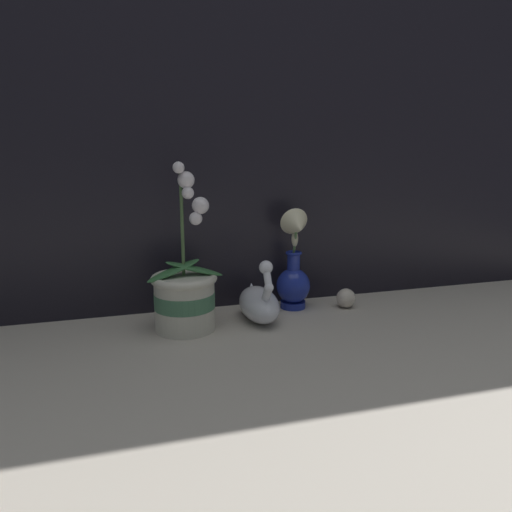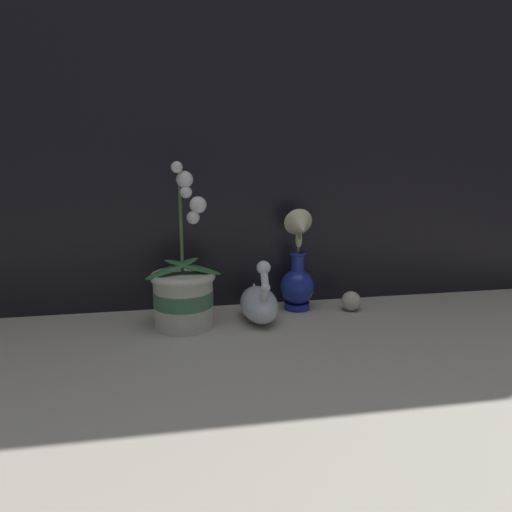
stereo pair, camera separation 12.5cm
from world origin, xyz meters
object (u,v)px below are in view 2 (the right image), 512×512
object	(u,v)px
swan_figurine	(259,302)
orchid_potted_plant	(184,292)
blue_vase	(298,272)
glass_sphere	(351,301)

from	to	relation	value
swan_figurine	orchid_potted_plant	bearing A→B (deg)	-176.52
orchid_potted_plant	blue_vase	xyz separation A→B (m)	(0.31, 0.08, 0.02)
swan_figurine	glass_sphere	distance (m)	0.26
orchid_potted_plant	swan_figurine	distance (m)	0.20
orchid_potted_plant	blue_vase	distance (m)	0.32
blue_vase	glass_sphere	world-z (taller)	blue_vase
orchid_potted_plant	blue_vase	bearing A→B (deg)	14.01
swan_figurine	glass_sphere	bearing A→B (deg)	6.75
swan_figurine	blue_vase	xyz separation A→B (m)	(0.12, 0.07, 0.06)
swan_figurine	blue_vase	world-z (taller)	blue_vase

